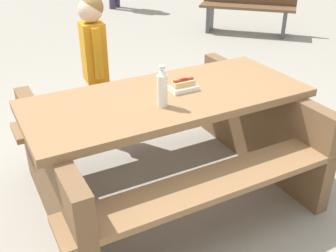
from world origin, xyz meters
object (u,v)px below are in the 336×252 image
Objects in this scene: picnic_table at (168,137)px; child_in_coat at (94,53)px; soda_bottle at (162,88)px; hotdog_tray at (183,86)px; park_bench_near at (248,5)px.

child_in_coat is at bearing 89.76° from picnic_table.
soda_bottle is at bearing -97.23° from child_in_coat.
soda_bottle is 1.28× the size of hotdog_tray.
picnic_table is 4.47m from park_bench_near.
child_in_coat reaches higher than hotdog_tray.
picnic_table is 0.45m from soda_bottle.
hotdog_tray is 4.39m from park_bench_near.
soda_bottle is 4.66m from park_bench_near.
hotdog_tray is at bearing -144.16° from park_bench_near.
park_bench_near reaches higher than picnic_table.
hotdog_tray is at bearing -83.05° from child_in_coat.
picnic_table is 0.36m from hotdog_tray.
soda_bottle reaches higher than picnic_table.
hotdog_tray is at bearing 22.53° from soda_bottle.
picnic_table is 1.65× the size of child_in_coat.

